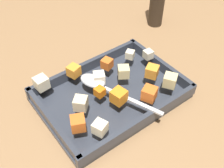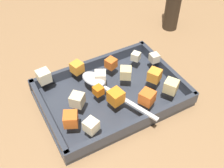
{
  "view_description": "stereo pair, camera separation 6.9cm",
  "coord_description": "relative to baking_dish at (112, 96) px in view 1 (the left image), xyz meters",
  "views": [
    {
      "loc": [
        0.3,
        0.4,
        0.54
      ],
      "look_at": [
        -0.0,
        0.0,
        0.06
      ],
      "focal_mm": 44.22,
      "sensor_mm": 36.0,
      "label": 1
    },
    {
      "loc": [
        0.24,
        0.44,
        0.54
      ],
      "look_at": [
        -0.0,
        0.0,
        0.06
      ],
      "focal_mm": 44.22,
      "sensor_mm": 36.0,
      "label": 2
    }
  ],
  "objects": [
    {
      "name": "carrot_chunk_heap_side",
      "position": [
        0.04,
        0.0,
        0.04
      ],
      "size": [
        0.03,
        0.03,
        0.02
      ],
      "primitive_type": "cube",
      "rotation": [
        0.0,
        0.0,
        1.76
      ],
      "color": "orange",
      "rests_on": "baking_dish"
    },
    {
      "name": "carrot_chunk_near_left",
      "position": [
        -0.05,
        0.09,
        0.05
      ],
      "size": [
        0.04,
        0.04,
        0.03
      ],
      "primitive_type": "cube",
      "rotation": [
        0.0,
        0.0,
        2.02
      ],
      "color": "orange",
      "rests_on": "baking_dish"
    },
    {
      "name": "carrot_chunk_near_right",
      "position": [
        0.05,
        -0.1,
        0.05
      ],
      "size": [
        0.04,
        0.04,
        0.03
      ],
      "primitive_type": "cube",
      "rotation": [
        0.0,
        0.0,
        1.87
      ],
      "color": "orange",
      "rests_on": "baking_dish"
    },
    {
      "name": "parsnip_chunk_heap_top",
      "position": [
        -0.15,
        -0.03,
        0.04
      ],
      "size": [
        0.03,
        0.03,
        0.02
      ],
      "primitive_type": "cube",
      "rotation": [
        0.0,
        0.0,
        3.07
      ],
      "color": "beige",
      "rests_on": "baking_dish"
    },
    {
      "name": "potato_chunk_mid_right",
      "position": [
        -0.11,
        -0.06,
        0.04
      ],
      "size": [
        0.03,
        0.03,
        0.02
      ],
      "primitive_type": "cube",
      "rotation": [
        0.0,
        0.0,
        5.27
      ],
      "color": "beige",
      "rests_on": "baking_dish"
    },
    {
      "name": "carrot_chunk_rim_edge",
      "position": [
        0.02,
        0.05,
        0.05
      ],
      "size": [
        0.04,
        0.04,
        0.03
      ],
      "primitive_type": "cube",
      "rotation": [
        0.0,
        0.0,
        1.77
      ],
      "color": "orange",
      "rests_on": "baking_dish"
    },
    {
      "name": "carrot_chunk_front_center",
      "position": [
        -0.03,
        -0.07,
        0.05
      ],
      "size": [
        0.03,
        0.03,
        0.03
      ],
      "primitive_type": "cube",
      "rotation": [
        0.0,
        0.0,
        1.92
      ],
      "color": "orange",
      "rests_on": "baking_dish"
    },
    {
      "name": "parsnip_chunk_far_left",
      "position": [
        0.02,
        -0.03,
        0.05
      ],
      "size": [
        0.04,
        0.04,
        0.03
      ],
      "primitive_type": "cube",
      "rotation": [
        0.0,
        0.0,
        5.81
      ],
      "color": "silver",
      "rests_on": "baking_dish"
    },
    {
      "name": "carrot_chunk_near_spoon",
      "position": [
        0.14,
        0.06,
        0.05
      ],
      "size": [
        0.04,
        0.04,
        0.03
      ],
      "primitive_type": "cube",
      "rotation": [
        0.0,
        0.0,
        2.7
      ],
      "color": "orange",
      "rests_on": "baking_dish"
    },
    {
      "name": "carrot_chunk_mid_left",
      "position": [
        -0.11,
        0.03,
        0.05
      ],
      "size": [
        0.04,
        0.04,
        0.03
      ],
      "primitive_type": "cube",
      "rotation": [
        0.0,
        0.0,
        5.24
      ],
      "color": "orange",
      "rests_on": "baking_dish"
    },
    {
      "name": "potato_chunk_corner_sw",
      "position": [
        0.14,
        -0.1,
        0.05
      ],
      "size": [
        0.03,
        0.03,
        0.03
      ],
      "primitive_type": "cube",
      "rotation": [
        0.0,
        0.0,
        3.23
      ],
      "color": "beige",
      "rests_on": "baking_dish"
    },
    {
      "name": "baking_dish",
      "position": [
        0.0,
        0.0,
        0.0
      ],
      "size": [
        0.36,
        0.25,
        0.05
      ],
      "color": "#333842",
      "rests_on": "ground_plane"
    },
    {
      "name": "potato_chunk_back_center",
      "position": [
        0.1,
        0.09,
        0.05
      ],
      "size": [
        0.04,
        0.04,
        0.03
      ],
      "primitive_type": "cube",
      "rotation": [
        0.0,
        0.0,
        5.09
      ],
      "color": "beige",
      "rests_on": "baking_dish"
    },
    {
      "name": "potato_chunk_center",
      "position": [
        0.1,
        0.01,
        0.05
      ],
      "size": [
        0.04,
        0.04,
        0.03
      ],
      "primitive_type": "cube",
      "rotation": [
        0.0,
        0.0,
        2.33
      ],
      "color": "beige",
      "rests_on": "baking_dish"
    },
    {
      "name": "ground_plane",
      "position": [
        0.0,
        -0.0,
        -0.01
      ],
      "size": [
        4.0,
        4.0,
        0.0
      ],
      "primitive_type": "plane",
      "color": "#936D47"
    },
    {
      "name": "potato_chunk_far_right",
      "position": [
        -0.05,
        -0.02,
        0.05
      ],
      "size": [
        0.04,
        0.04,
        0.03
      ],
      "primitive_type": "cube",
      "rotation": [
        0.0,
        0.0,
        2.56
      ],
      "color": "#E0CC89",
      "rests_on": "baking_dish"
    },
    {
      "name": "potato_chunk_under_handle",
      "position": [
        -0.12,
        0.08,
        0.05
      ],
      "size": [
        0.04,
        0.04,
        0.03
      ],
      "primitive_type": "cube",
      "rotation": [
        0.0,
        0.0,
        2.13
      ],
      "color": "#E0CC89",
      "rests_on": "baking_dish"
    },
    {
      "name": "serving_spoon",
      "position": [
        0.03,
        -0.03,
        0.04
      ],
      "size": [
        0.11,
        0.23,
        0.02
      ],
      "rotation": [
        0.0,
        0.0,
        1.94
      ],
      "color": "silver",
      "rests_on": "baking_dish"
    }
  ]
}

